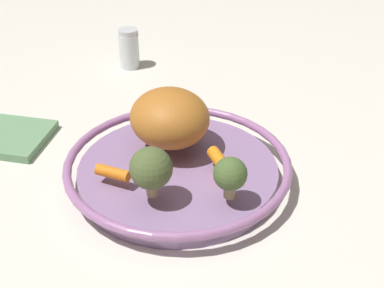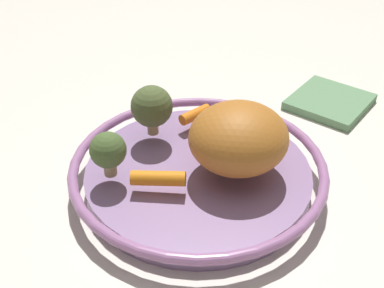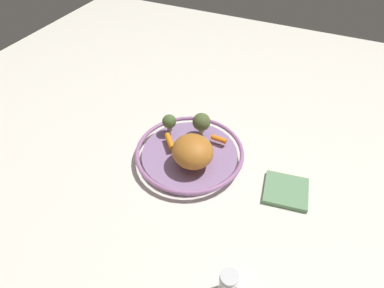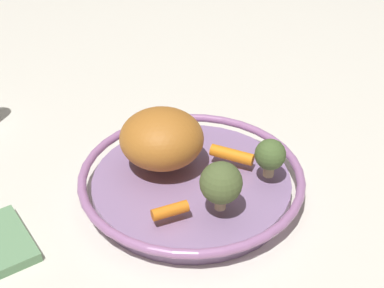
# 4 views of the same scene
# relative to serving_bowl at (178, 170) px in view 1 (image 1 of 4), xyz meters

# --- Properties ---
(ground_plane) EXTENTS (2.22, 2.22, 0.00)m
(ground_plane) POSITION_rel_serving_bowl_xyz_m (0.00, 0.00, -0.02)
(ground_plane) COLOR silver
(serving_bowl) EXTENTS (0.33, 0.33, 0.04)m
(serving_bowl) POSITION_rel_serving_bowl_xyz_m (0.00, 0.00, 0.00)
(serving_bowl) COLOR #8E709E
(serving_bowl) RESTS_ON ground_plane
(roast_chicken_piece) EXTENTS (0.17, 0.17, 0.08)m
(roast_chicken_piece) POSITION_rel_serving_bowl_xyz_m (-0.04, -0.03, 0.06)
(roast_chicken_piece) COLOR #B46A26
(roast_chicken_piece) RESTS_ON serving_bowl
(baby_carrot_left) EXTENTS (0.06, 0.06, 0.02)m
(baby_carrot_left) POSITION_rel_serving_bowl_xyz_m (0.00, 0.07, 0.03)
(baby_carrot_left) COLOR orange
(baby_carrot_left) RESTS_ON serving_bowl
(baby_carrot_center) EXTENTS (0.02, 0.05, 0.02)m
(baby_carrot_center) POSITION_rel_serving_bowl_xyz_m (0.07, -0.07, 0.03)
(baby_carrot_center) COLOR orange
(baby_carrot_center) RESTS_ON serving_bowl
(broccoli_floret_mid) EXTENTS (0.06, 0.06, 0.07)m
(broccoli_floret_mid) POSITION_rel_serving_bowl_xyz_m (0.09, -0.00, 0.06)
(broccoli_floret_mid) COLOR tan
(broccoli_floret_mid) RESTS_ON serving_bowl
(broccoli_floret_large) EXTENTS (0.05, 0.05, 0.06)m
(broccoli_floret_large) POSITION_rel_serving_bowl_xyz_m (0.06, 0.10, 0.05)
(broccoli_floret_large) COLOR tan
(broccoli_floret_large) RESTS_ON serving_bowl
(salt_shaker) EXTENTS (0.04, 0.04, 0.08)m
(salt_shaker) POSITION_rel_serving_bowl_xyz_m (-0.34, -0.25, 0.02)
(salt_shaker) COLOR silver
(salt_shaker) RESTS_ON ground_plane
(dish_towel) EXTENTS (0.13, 0.14, 0.01)m
(dish_towel) POSITION_rel_serving_bowl_xyz_m (-0.01, -0.30, -0.01)
(dish_towel) COLOR #669366
(dish_towel) RESTS_ON ground_plane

